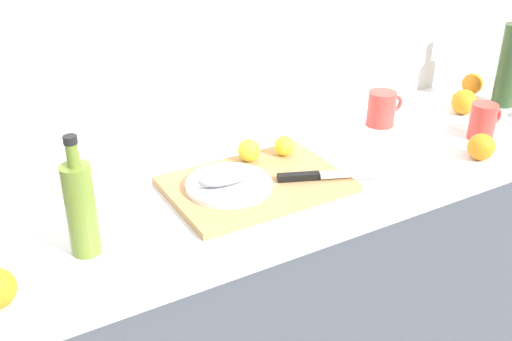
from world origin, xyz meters
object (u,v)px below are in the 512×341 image
(lemon_0, at_px, (285,146))
(coffee_mug_0, at_px, (382,108))
(olive_oil_bottle, at_px, (81,207))
(fish_fillet, at_px, (229,176))
(chef_knife, at_px, (319,175))
(white_plate, at_px, (229,185))
(cutting_board, at_px, (256,184))
(orange_0, at_px, (472,84))
(wine_bottle, at_px, (510,63))
(coffee_mug_2, at_px, (483,121))

(lemon_0, relative_size, coffee_mug_0, 0.44)
(lemon_0, xyz_separation_m, olive_oil_bottle, (-0.60, -0.15, 0.06))
(fish_fillet, relative_size, coffee_mug_0, 1.29)
(chef_knife, distance_m, olive_oil_bottle, 0.61)
(white_plate, distance_m, lemon_0, 0.24)
(olive_oil_bottle, distance_m, coffee_mug_0, 1.03)
(cutting_board, relative_size, lemon_0, 7.93)
(white_plate, xyz_separation_m, coffee_mug_0, (0.62, 0.15, 0.03))
(lemon_0, height_order, orange_0, lemon_0)
(fish_fillet, relative_size, wine_bottle, 0.45)
(chef_knife, bearing_deg, coffee_mug_2, 22.07)
(fish_fillet, bearing_deg, coffee_mug_2, -5.27)
(coffee_mug_0, bearing_deg, fish_fillet, -166.11)
(lemon_0, height_order, coffee_mug_0, coffee_mug_0)
(white_plate, relative_size, orange_0, 2.94)
(fish_fillet, bearing_deg, orange_0, 10.92)
(cutting_board, height_order, wine_bottle, wine_bottle)
(wine_bottle, xyz_separation_m, coffee_mug_0, (-0.47, 0.07, -0.09))
(fish_fillet, xyz_separation_m, chef_knife, (0.22, -0.07, -0.02))
(fish_fillet, height_order, coffee_mug_2, coffee_mug_2)
(cutting_board, bearing_deg, fish_fillet, 176.24)
(cutting_board, xyz_separation_m, wine_bottle, (1.02, 0.08, 0.14))
(chef_knife, xyz_separation_m, orange_0, (0.87, 0.28, 0.01))
(cutting_board, bearing_deg, chef_knife, -25.45)
(wine_bottle, height_order, orange_0, wine_bottle)
(fish_fillet, distance_m, coffee_mug_0, 0.64)
(coffee_mug_2, bearing_deg, cutting_board, 174.58)
(wine_bottle, bearing_deg, coffee_mug_2, -150.83)
(cutting_board, bearing_deg, orange_0, 11.98)
(fish_fillet, xyz_separation_m, olive_oil_bottle, (-0.38, -0.07, 0.06))
(chef_knife, bearing_deg, lemon_0, 112.82)
(wine_bottle, bearing_deg, olive_oil_bottle, -174.35)
(white_plate, relative_size, chef_knife, 0.78)
(cutting_board, distance_m, coffee_mug_0, 0.57)
(fish_fillet, bearing_deg, cutting_board, -3.76)
(coffee_mug_0, bearing_deg, olive_oil_bottle, -167.60)
(wine_bottle, bearing_deg, fish_fillet, -175.85)
(white_plate, xyz_separation_m, fish_fillet, (0.00, -0.00, 0.03))
(cutting_board, relative_size, olive_oil_bottle, 1.63)
(olive_oil_bottle, height_order, wine_bottle, wine_bottle)
(cutting_board, height_order, olive_oil_bottle, olive_oil_bottle)
(fish_fillet, bearing_deg, chef_knife, -18.59)
(coffee_mug_0, bearing_deg, white_plate, -166.11)
(coffee_mug_0, height_order, orange_0, coffee_mug_0)
(olive_oil_bottle, height_order, coffee_mug_2, olive_oil_bottle)
(fish_fillet, height_order, wine_bottle, wine_bottle)
(olive_oil_bottle, relative_size, coffee_mug_2, 2.34)
(fish_fillet, relative_size, chef_knife, 0.59)
(chef_knife, bearing_deg, cutting_board, 176.68)
(wine_bottle, distance_m, coffee_mug_2, 0.33)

